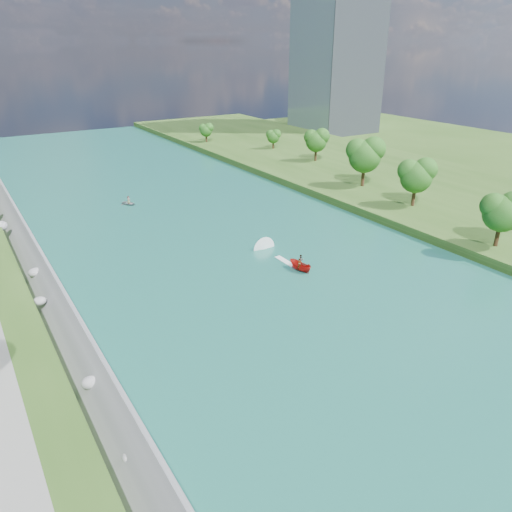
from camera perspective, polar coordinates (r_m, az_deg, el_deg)
ground at (r=58.51m, az=5.99°, el=-5.82°), size 260.00×260.00×0.00m
river_water at (r=73.62m, az=-3.47°, el=0.66°), size 55.00×240.00×0.10m
berm_east at (r=104.83m, az=21.18°, el=6.48°), size 44.00×240.00×1.50m
riprap_bank at (r=65.04m, az=-23.57°, el=-2.83°), size 4.57×236.00×4.35m
office_tower at (r=176.96m, az=9.29°, el=23.59°), size 22.00×22.00×60.00m
trees_east at (r=93.84m, az=18.65°, el=8.63°), size 17.76×133.77×11.41m
motorboat at (r=68.52m, az=4.04°, el=-0.57°), size 3.60×18.69×1.95m
raft at (r=97.23m, az=-14.33°, el=5.93°), size 3.36×3.71×1.64m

